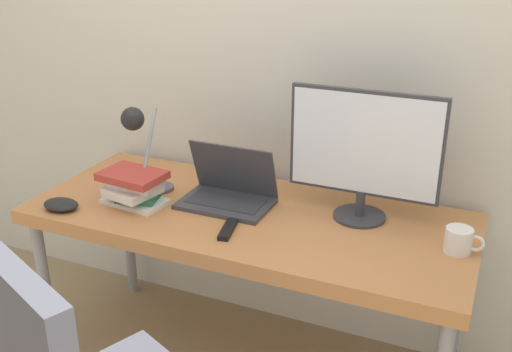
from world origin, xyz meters
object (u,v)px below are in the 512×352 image
monitor (364,150)px  game_controller (61,204)px  desk_lamp (140,136)px  book_stack (134,187)px  mug (459,240)px  laptop (228,192)px

monitor → game_controller: monitor is taller
monitor → desk_lamp: bearing=-166.5°
monitor → desk_lamp: 0.89m
monitor → book_stack: size_ratio=2.09×
mug → laptop: bearing=177.4°
laptop → monitor: monitor is taller
book_stack → mug: size_ratio=2.05×
desk_lamp → mug: bearing=3.6°
laptop → game_controller: bearing=-151.6°
monitor → book_stack: (-0.88, -0.25, -0.20)m
book_stack → mug: book_stack is taller
book_stack → game_controller: size_ratio=1.85×
monitor → mug: bearing=-18.5°
laptop → mug: size_ratio=2.72×
desk_lamp → game_controller: bearing=-142.5°
book_stack → game_controller: book_stack is taller
mug → game_controller: bearing=-169.5°
laptop → mug: laptop is taller
desk_lamp → book_stack: 0.21m
mug → game_controller: 1.54m
laptop → book_stack: (-0.35, -0.16, 0.03)m
monitor → game_controller: 1.23m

